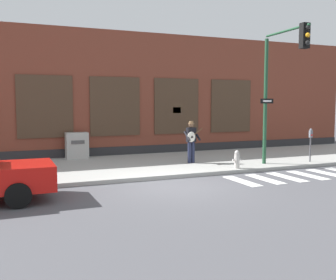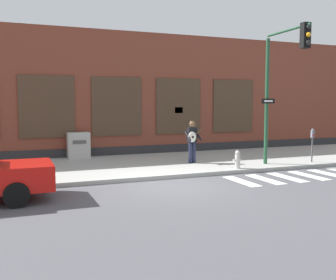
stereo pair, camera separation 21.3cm
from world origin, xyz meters
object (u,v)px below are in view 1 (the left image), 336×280
Objects in this scene: traffic_light at (280,74)px; fire_hydrant at (237,159)px; parking_meter at (311,140)px; busker at (191,139)px; utility_box at (77,145)px.

fire_hydrant is (-1.66, 0.38, -3.30)m from traffic_light.
traffic_light is at bearing -164.39° from parking_meter.
traffic_light is (2.70, -2.27, 2.64)m from busker.
traffic_light is 3.71m from fire_hydrant.
busker is 4.40m from traffic_light.
busker is 0.33× the size of traffic_light.
utility_box is at bearing 135.45° from fire_hydrant.
fire_hydrant is at bearing 166.99° from traffic_light.
busker is 5.34m from utility_box.
fire_hydrant is at bearing -176.65° from parking_meter.
traffic_light reaches higher than utility_box.
fire_hydrant is (1.04, -1.89, -0.66)m from busker.
traffic_light is 7.58× the size of fire_hydrant.
utility_box is 1.69× the size of fire_hydrant.
parking_meter is 3.88m from fire_hydrant.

